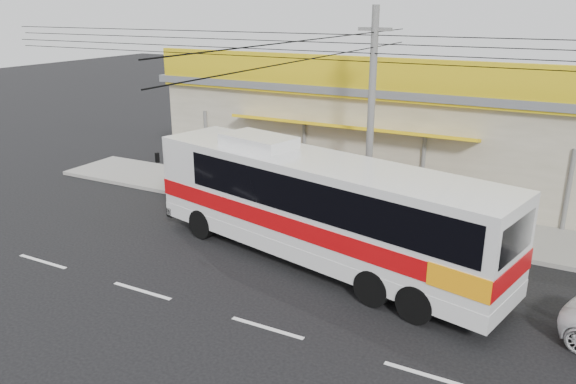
% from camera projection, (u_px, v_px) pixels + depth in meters
% --- Properties ---
extents(ground, '(120.00, 120.00, 0.00)m').
position_uv_depth(ground, '(311.00, 285.00, 15.83)').
color(ground, black).
rests_on(ground, ground).
extents(sidewalk, '(30.00, 3.20, 0.15)m').
position_uv_depth(sidewalk, '(381.00, 216.00, 20.83)').
color(sidewalk, gray).
rests_on(sidewalk, ground).
extents(lane_markings, '(50.00, 0.12, 0.01)m').
position_uv_depth(lane_markings, '(267.00, 328.00, 13.74)').
color(lane_markings, silver).
rests_on(lane_markings, ground).
extents(storefront_building, '(22.60, 9.20, 5.70)m').
position_uv_depth(storefront_building, '(425.00, 130.00, 24.77)').
color(storefront_building, gray).
rests_on(storefront_building, ground).
extents(coach_bus, '(11.99, 5.14, 3.61)m').
position_uv_depth(coach_bus, '(323.00, 204.00, 16.57)').
color(coach_bus, silver).
rests_on(coach_bus, ground).
extents(motorbike_red, '(1.89, 0.82, 0.97)m').
position_uv_depth(motorbike_red, '(221.00, 187.00, 22.36)').
color(motorbike_red, maroon).
rests_on(motorbike_red, sidewalk).
extents(motorbike_dark, '(1.79, 1.03, 1.03)m').
position_uv_depth(motorbike_dark, '(232.00, 176.00, 23.74)').
color(motorbike_dark, black).
rests_on(motorbike_dark, sidewalk).
extents(utility_pole, '(34.00, 14.00, 7.54)m').
position_uv_depth(utility_pole, '(374.00, 47.00, 18.23)').
color(utility_pole, '#5D5D5B').
rests_on(utility_pole, ground).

